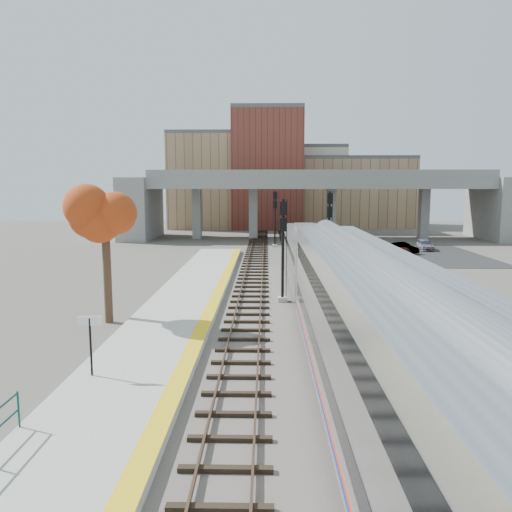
# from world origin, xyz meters

# --- Properties ---
(ground) EXTENTS (160.00, 160.00, 0.00)m
(ground) POSITION_xyz_m (0.00, 0.00, 0.00)
(ground) COLOR #47423D
(ground) RESTS_ON ground
(platform) EXTENTS (4.50, 60.00, 0.35)m
(platform) POSITION_xyz_m (-7.25, 0.00, 0.17)
(platform) COLOR #9E9E99
(platform) RESTS_ON ground
(yellow_strip) EXTENTS (0.70, 60.00, 0.01)m
(yellow_strip) POSITION_xyz_m (-5.35, 0.00, 0.35)
(yellow_strip) COLOR yellow
(yellow_strip) RESTS_ON platform
(tracks) EXTENTS (10.70, 95.00, 0.25)m
(tracks) POSITION_xyz_m (0.93, 12.50, 0.08)
(tracks) COLOR black
(tracks) RESTS_ON ground
(overpass) EXTENTS (54.00, 12.00, 9.50)m
(overpass) POSITION_xyz_m (4.92, 45.00, 5.81)
(overpass) COLOR slate
(overpass) RESTS_ON ground
(buildings_far) EXTENTS (43.00, 21.00, 20.60)m
(buildings_far) POSITION_xyz_m (1.26, 66.57, 7.88)
(buildings_far) COLOR #9F7F5C
(buildings_far) RESTS_ON ground
(parking_lot) EXTENTS (14.00, 18.00, 0.04)m
(parking_lot) POSITION_xyz_m (14.00, 28.00, 0.02)
(parking_lot) COLOR black
(parking_lot) RESTS_ON ground
(locomotive) EXTENTS (3.02, 19.05, 4.10)m
(locomotive) POSITION_xyz_m (1.00, 11.29, 2.28)
(locomotive) COLOR #A8AAB2
(locomotive) RESTS_ON ground
(coach) EXTENTS (3.03, 25.00, 5.00)m
(coach) POSITION_xyz_m (1.00, -11.32, 2.80)
(coach) COLOR #A8AAB2
(coach) RESTS_ON ground
(signal_mast_near) EXTENTS (0.60, 0.64, 6.57)m
(signal_mast_near) POSITION_xyz_m (-1.10, 5.69, 3.17)
(signal_mast_near) COLOR #9E9E99
(signal_mast_near) RESTS_ON ground
(signal_mast_mid) EXTENTS (0.60, 0.64, 6.99)m
(signal_mast_mid) POSITION_xyz_m (3.00, 15.21, 3.46)
(signal_mast_mid) COLOR #9E9E99
(signal_mast_mid) RESTS_ON ground
(signal_mast_far) EXTENTS (0.60, 0.64, 6.82)m
(signal_mast_far) POSITION_xyz_m (-1.10, 34.86, 3.34)
(signal_mast_far) COLOR #9E9E99
(signal_mast_far) RESTS_ON ground
(station_sign) EXTENTS (0.90, 0.10, 2.27)m
(station_sign) POSITION_xyz_m (-8.67, -7.94, 1.98)
(station_sign) COLOR black
(station_sign) RESTS_ON platform
(tree) EXTENTS (3.60, 3.60, 7.95)m
(tree) POSITION_xyz_m (-10.72, 0.60, 5.90)
(tree) COLOR #382619
(tree) RESTS_ON ground
(car_a) EXTENTS (1.51, 3.45, 1.15)m
(car_a) POSITION_xyz_m (11.93, 25.11, 0.62)
(car_a) COLOR #99999E
(car_a) RESTS_ON parking_lot
(car_b) EXTENTS (3.25, 3.59, 1.19)m
(car_b) POSITION_xyz_m (12.86, 29.13, 0.63)
(car_b) COLOR #99999E
(car_b) RESTS_ON parking_lot
(car_c) EXTENTS (1.92, 3.98, 1.12)m
(car_c) POSITION_xyz_m (16.24, 32.00, 0.60)
(car_c) COLOR #99999E
(car_c) RESTS_ON parking_lot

